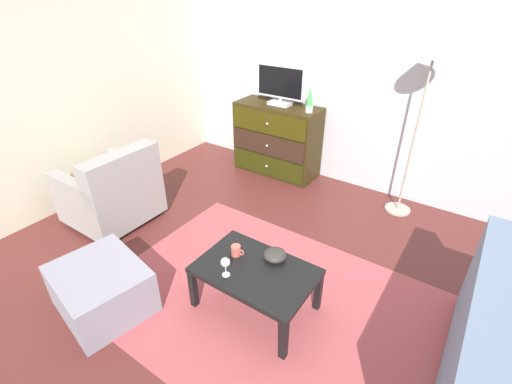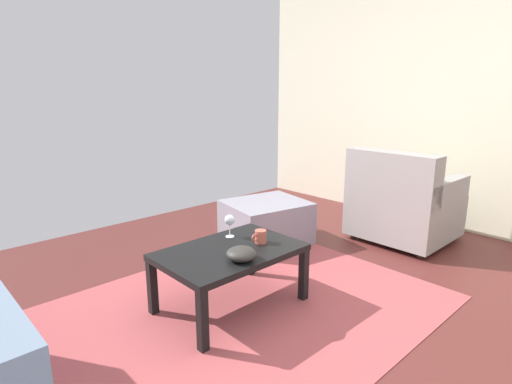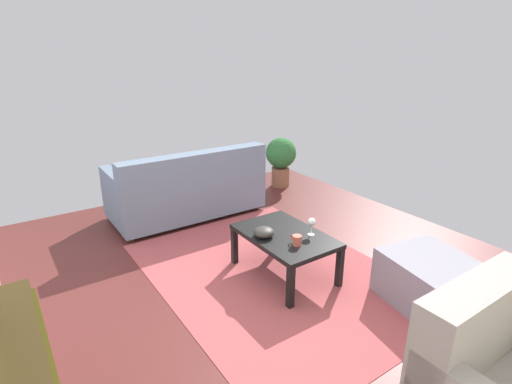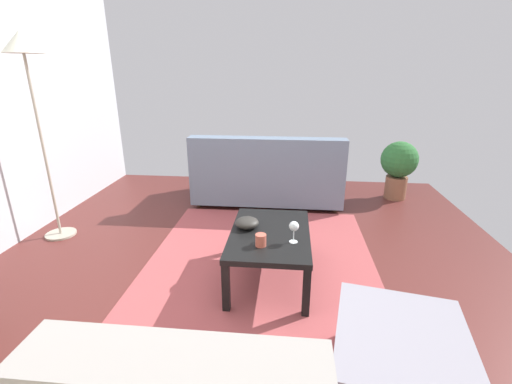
{
  "view_description": "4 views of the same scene",
  "coord_description": "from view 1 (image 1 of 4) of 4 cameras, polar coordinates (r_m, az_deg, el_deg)",
  "views": [
    {
      "loc": [
        1.31,
        -1.95,
        2.25
      ],
      "look_at": [
        -0.09,
        0.1,
        0.79
      ],
      "focal_mm": 25.08,
      "sensor_mm": 36.0,
      "label": 1
    },
    {
      "loc": [
        1.7,
        1.58,
        1.37
      ],
      "look_at": [
        -0.03,
        -0.26,
        0.74
      ],
      "focal_mm": 28.71,
      "sensor_mm": 36.0,
      "label": 2
    },
    {
      "loc": [
        -2.22,
        1.64,
        1.88
      ],
      "look_at": [
        0.27,
        -0.05,
        0.8
      ],
      "focal_mm": 27.52,
      "sensor_mm": 36.0,
      "label": 3
    },
    {
      "loc": [
        -2.18,
        -0.42,
        1.54
      ],
      "look_at": [
        -0.08,
        -0.21,
        0.8
      ],
      "focal_mm": 24.46,
      "sensor_mm": 36.0,
      "label": 4
    }
  ],
  "objects": [
    {
      "name": "bowl_decorative",
      "position": [
        2.8,
        3.06,
        -10.0
      ],
      "size": [
        0.18,
        0.18,
        0.08
      ],
      "primitive_type": "ellipsoid",
      "color": "#2E2C29",
      "rests_on": "coffee_table"
    },
    {
      "name": "tv",
      "position": [
        4.57,
        3.96,
        16.77
      ],
      "size": [
        0.65,
        0.18,
        0.48
      ],
      "color": "silver",
      "rests_on": "dresser"
    },
    {
      "name": "coffee_table",
      "position": [
        2.78,
        -0.1,
        -12.93
      ],
      "size": [
        0.88,
        0.59,
        0.4
      ],
      "color": "black",
      "rests_on": "ground_plane"
    },
    {
      "name": "ground_plane",
      "position": [
        3.27,
        0.37,
        -13.7
      ],
      "size": [
        5.54,
        4.8,
        0.05
      ],
      "primitive_type": "cube",
      "color": "#562421"
    },
    {
      "name": "wall_accent_rear",
      "position": [
        4.41,
        17.15,
        17.3
      ],
      "size": [
        5.54,
        0.12,
        2.7
      ],
      "primitive_type": "cube",
      "color": "#B9BDC1",
      "rests_on": "ground_plane"
    },
    {
      "name": "area_rug",
      "position": [
        3.06,
        1.42,
        -16.92
      ],
      "size": [
        2.6,
        1.9,
        0.01
      ],
      "primitive_type": "cube",
      "color": "#A34648",
      "rests_on": "ground_plane"
    },
    {
      "name": "dresser",
      "position": [
        4.77,
        3.35,
        8.32
      ],
      "size": [
        1.11,
        0.49,
        0.93
      ],
      "color": "#30240D",
      "rests_on": "ground_plane"
    },
    {
      "name": "wine_glass",
      "position": [
        2.63,
        -4.9,
        -11.19
      ],
      "size": [
        0.07,
        0.07,
        0.16
      ],
      "color": "silver",
      "rests_on": "coffee_table"
    },
    {
      "name": "ottoman",
      "position": [
        3.12,
        -23.38,
        -13.98
      ],
      "size": [
        0.8,
        0.72,
        0.38
      ],
      "primitive_type": "cube",
      "rotation": [
        0.0,
        0.0,
        -0.19
      ],
      "color": "gray",
      "rests_on": "ground_plane"
    },
    {
      "name": "lava_lamp",
      "position": [
        4.34,
        8.58,
        14.3
      ],
      "size": [
        0.09,
        0.09,
        0.33
      ],
      "color": "#B7B7BC",
      "rests_on": "dresser"
    },
    {
      "name": "mug",
      "position": [
        2.84,
        -3.17,
        -9.3
      ],
      "size": [
        0.11,
        0.08,
        0.08
      ],
      "color": "#BE5645",
      "rests_on": "coffee_table"
    },
    {
      "name": "wall_plain_left",
      "position": [
        4.4,
        -29.06,
        14.91
      ],
      "size": [
        0.12,
        4.8,
        2.7
      ],
      "primitive_type": "cube",
      "color": "beige",
      "rests_on": "ground_plane"
    },
    {
      "name": "armchair",
      "position": [
        4.05,
        -21.95,
        -0.02
      ],
      "size": [
        0.8,
        0.82,
        0.86
      ],
      "color": "#332319",
      "rests_on": "ground_plane"
    },
    {
      "name": "standing_lamp",
      "position": [
        3.86,
        26.18,
        17.52
      ],
      "size": [
        0.32,
        0.32,
        1.85
      ],
      "color": "#A59E8C",
      "rests_on": "ground_plane"
    }
  ]
}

